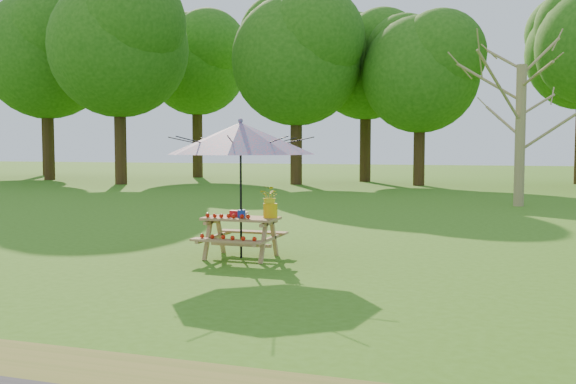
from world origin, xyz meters
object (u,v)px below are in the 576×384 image
(patio_umbrella, at_px, (241,138))
(flower_bucket, at_px, (270,201))
(bare_tree, at_px, (523,5))
(picnic_table, at_px, (241,238))

(patio_umbrella, xyz_separation_m, flower_bucket, (0.47, 0.10, -1.00))
(bare_tree, height_order, picnic_table, bare_tree)
(bare_tree, distance_m, flower_bucket, 12.94)
(bare_tree, height_order, flower_bucket, bare_tree)
(bare_tree, relative_size, picnic_table, 7.57)
(picnic_table, relative_size, patio_umbrella, 0.46)
(picnic_table, height_order, patio_umbrella, patio_umbrella)
(flower_bucket, bearing_deg, picnic_table, -167.98)
(bare_tree, relative_size, patio_umbrella, 3.45)
(flower_bucket, bearing_deg, bare_tree, 69.71)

